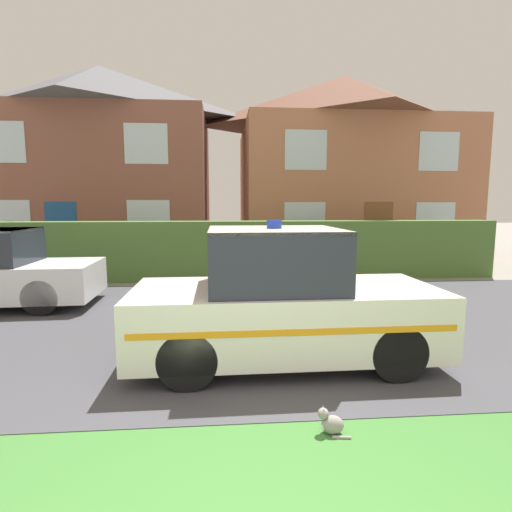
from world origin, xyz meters
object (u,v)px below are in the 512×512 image
(house_left, at_px, (102,161))
(house_right, at_px, (343,164))
(police_car, at_px, (282,302))
(cat, at_px, (331,423))
(wheelie_bin, at_px, (146,256))

(house_left, xyz_separation_m, house_right, (9.77, 0.18, -0.03))
(police_car, bearing_deg, cat, -84.16)
(cat, relative_size, house_left, 0.03)
(police_car, bearing_deg, wheelie_bin, 113.36)
(cat, height_order, house_left, house_left)
(cat, height_order, wheelie_bin, wheelie_bin)
(wheelie_bin, bearing_deg, house_right, 34.47)
(police_car, relative_size, house_right, 0.44)
(house_left, bearing_deg, cat, -66.96)
(police_car, distance_m, house_right, 12.87)
(police_car, xyz_separation_m, cat, (0.19, -1.67, -0.67))
(house_left, distance_m, house_right, 9.78)
(police_car, distance_m, wheelie_bin, 7.28)
(police_car, height_order, house_right, house_right)
(house_right, bearing_deg, cat, -107.07)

